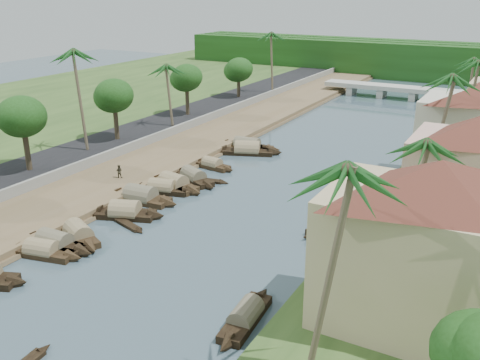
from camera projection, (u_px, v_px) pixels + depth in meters
The scene contains 38 objects.
ground at pixel (180, 254), 42.68m from camera, with size 220.00×220.00×0.00m, color #3E535D.
left_bank at pixel (166, 155), 66.27m from camera, with size 10.00×180.00×0.80m, color brown.
right_bank at pixel (468, 207), 50.29m from camera, with size 16.00×180.00×1.20m, color #2A441B.
road at pixel (114, 144), 70.04m from camera, with size 8.00×180.00×1.40m, color black.
retaining_wall at pixel (139, 144), 67.86m from camera, with size 0.40×180.00×1.10m, color slate.
treeline at pixel (428, 61), 123.60m from camera, with size 120.00×14.00×8.00m.
bridge at pixel (398, 90), 101.34m from camera, with size 28.00×4.00×2.40m.
building_near at pixel (431, 244), 30.22m from camera, with size 14.85×14.85×10.20m.
sampan_2 at pixel (42, 251), 42.24m from camera, with size 7.52×2.96×1.98m.
sampan_3 at pixel (55, 243), 43.56m from camera, with size 8.08×2.02×2.17m.
sampan_4 at pixel (79, 235), 45.08m from camera, with size 7.58×4.78×2.17m.
sampan_5 at pixel (125, 213), 49.37m from camera, with size 7.86×4.46×2.43m.
sampan_6 at pixel (141, 197), 52.98m from camera, with size 8.70×2.68×2.52m.
sampan_7 at pixel (162, 189), 55.30m from camera, with size 7.92×3.49×2.09m.
sampan_8 at pixel (173, 185), 56.44m from camera, with size 8.24×3.23×2.46m.
sampan_9 at pixel (193, 177), 58.67m from camera, with size 8.19×5.02×2.12m.
sampan_10 at pixel (212, 165), 62.73m from camera, with size 6.47×2.17×1.81m.
sampan_11 at pixel (247, 151), 68.10m from camera, with size 9.26×5.18×2.57m.
sampan_12 at pixel (247, 146), 70.31m from camera, with size 9.71×2.42×2.27m.
sampan_13 at pixel (248, 146), 70.26m from camera, with size 7.42×2.04×2.04m.
sampan_14 at pixel (246, 317), 33.87m from camera, with size 2.07×7.75×1.90m.
sampan_15 at pixel (335, 227), 46.60m from camera, with size 4.81×7.46×2.06m.
sampan_16 at pixel (377, 177), 58.76m from camera, with size 3.63×7.19×1.81m.
canoe_1 at pixel (128, 225), 47.65m from camera, with size 4.73×2.16×0.76m.
canoe_2 at pixel (204, 180), 58.63m from camera, with size 6.00×1.86×0.86m.
palm_0 at pixel (327, 171), 24.26m from camera, with size 3.20×3.20×12.86m.
palm_1 at pixel (417, 144), 37.71m from camera, with size 3.20×3.20×10.21m.
palm_2 at pixel (443, 79), 50.00m from camera, with size 3.20×3.20×12.62m.
palm_3 at pixel (475, 64), 63.80m from camera, with size 3.20×3.20×12.03m.
palm_5 at pixel (77, 54), 61.26m from camera, with size 3.20×3.20×13.33m.
palm_6 at pixel (169, 67), 73.70m from camera, with size 3.20×3.20×9.96m.
palm_7 at pixel (474, 60), 79.78m from camera, with size 3.20×3.20×10.31m.
palm_8 at pixel (273, 35), 96.90m from camera, with size 3.20×3.20×12.28m.
tree_2 at pixel (22, 118), 56.12m from camera, with size 5.07×5.07×7.94m.
tree_3 at pixel (114, 97), 67.88m from camera, with size 4.91×4.91×7.67m.
tree_4 at pixel (187, 79), 81.30m from camera, with size 4.69×4.69×7.56m.
tree_5 at pixel (239, 70), 95.02m from camera, with size 4.84×4.84×6.76m.
person_far at pixel (119, 171), 57.16m from camera, with size 0.70×0.54×1.44m, color #363425.
Camera 1 is at (22.64, -31.02, 20.11)m, focal length 40.00 mm.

